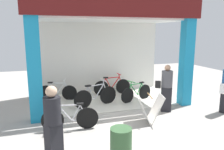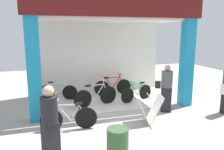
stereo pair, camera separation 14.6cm
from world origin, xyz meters
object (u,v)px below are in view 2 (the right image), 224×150
object	(u,v)px
bicycle_inside_1	(58,92)
pedestrian_0	(50,123)
bicycle_inside_3	(96,96)
sandwich_board_sign	(149,109)
bicycle_inside_0	(137,93)
pedestrian_2	(166,88)
bicycle_parked_0	(69,118)
bicycle_inside_2	(113,86)
trash_bin	(118,146)

from	to	relation	value
bicycle_inside_1	pedestrian_0	bearing A→B (deg)	-95.28
bicycle_inside_1	bicycle_inside_3	world-z (taller)	bicycle_inside_3
sandwich_board_sign	bicycle_inside_0	bearing A→B (deg)	76.32
pedestrian_0	pedestrian_2	xyz separation A→B (m)	(3.84, 1.99, -0.02)
bicycle_parked_0	sandwich_board_sign	bearing A→B (deg)	-5.36
bicycle_parked_0	bicycle_inside_3	bearing A→B (deg)	56.23
bicycle_inside_1	sandwich_board_sign	distance (m)	3.97
sandwich_board_sign	pedestrian_2	xyz separation A→B (m)	(1.00, 0.72, 0.41)
bicycle_inside_0	sandwich_board_sign	size ratio (longest dim) A/B	1.60
pedestrian_0	pedestrian_2	bearing A→B (deg)	27.42
bicycle_inside_0	bicycle_inside_3	xyz separation A→B (m)	(-1.67, -0.12, 0.05)
bicycle_inside_0	bicycle_parked_0	distance (m)	3.37
bicycle_inside_1	bicycle_parked_0	size ratio (longest dim) A/B	0.95
bicycle_inside_0	bicycle_parked_0	bearing A→B (deg)	-146.85
sandwich_board_sign	pedestrian_0	size ratio (longest dim) A/B	0.55
sandwich_board_sign	bicycle_inside_2	bearing A→B (deg)	92.30
bicycle_parked_0	bicycle_inside_1	bearing A→B (deg)	92.37
sandwich_board_sign	bicycle_parked_0	bearing A→B (deg)	174.64
bicycle_inside_0	pedestrian_2	world-z (taller)	pedestrian_2
sandwich_board_sign	pedestrian_2	bearing A→B (deg)	35.87
bicycle_inside_3	bicycle_parked_0	xyz separation A→B (m)	(-1.15, -1.72, -0.04)
pedestrian_0	sandwich_board_sign	bearing A→B (deg)	24.10
bicycle_inside_0	bicycle_inside_3	world-z (taller)	bicycle_inside_3
bicycle_inside_2	bicycle_parked_0	bearing A→B (deg)	-126.14
bicycle_inside_1	pedestrian_2	distance (m)	4.22
bicycle_inside_1	sandwich_board_sign	xyz separation A→B (m)	(2.44, -3.13, 0.09)
bicycle_inside_3	trash_bin	size ratio (longest dim) A/B	2.15
bicycle_inside_2	bicycle_parked_0	distance (m)	3.71
bicycle_inside_1	pedestrian_2	size ratio (longest dim) A/B	0.91
pedestrian_0	bicycle_parked_0	bearing A→B (deg)	70.54
bicycle_inside_0	pedestrian_0	bearing A→B (deg)	-135.12
bicycle_inside_0	trash_bin	xyz separation A→B (m)	(-2.05, -3.81, 0.06)
trash_bin	bicycle_parked_0	bearing A→B (deg)	111.45
bicycle_inside_3	pedestrian_0	distance (m)	3.65
sandwich_board_sign	bicycle_inside_1	bearing A→B (deg)	127.97
bicycle_inside_2	pedestrian_2	xyz separation A→B (m)	(1.13, -2.50, 0.48)
bicycle_inside_0	bicycle_inside_2	distance (m)	1.32
trash_bin	bicycle_inside_1	bearing A→B (deg)	100.38
sandwich_board_sign	pedestrian_0	distance (m)	3.15
pedestrian_2	bicycle_parked_0	bearing A→B (deg)	-171.38
bicycle_inside_1	pedestrian_0	distance (m)	4.45
trash_bin	bicycle_inside_3	bearing A→B (deg)	84.16
bicycle_inside_0	pedestrian_2	xyz separation A→B (m)	(0.50, -1.34, 0.51)
bicycle_inside_0	bicycle_parked_0	world-z (taller)	bicycle_parked_0
bicycle_parked_0	pedestrian_0	bearing A→B (deg)	-109.46
bicycle_inside_3	pedestrian_0	size ratio (longest dim) A/B	1.02
pedestrian_2	bicycle_inside_2	bearing A→B (deg)	114.28
pedestrian_2	trash_bin	size ratio (longest dim) A/B	2.07
pedestrian_0	pedestrian_2	distance (m)	4.33
bicycle_inside_1	bicycle_inside_3	xyz separation A→B (m)	(1.27, -1.19, 0.04)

